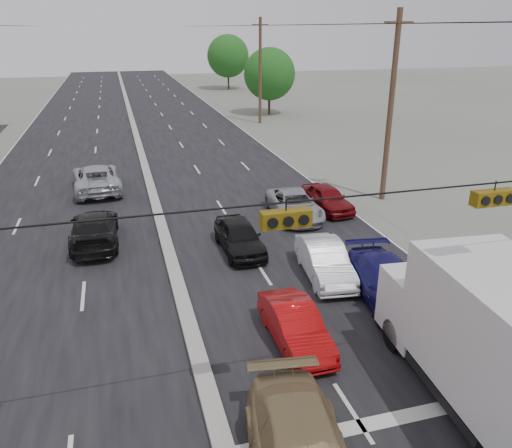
% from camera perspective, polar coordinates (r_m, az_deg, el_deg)
% --- Properties ---
extents(ground, '(200.00, 200.00, 0.00)m').
position_cam_1_polar(ground, '(12.84, -4.07, -23.45)').
color(ground, '#606356').
rests_on(ground, ground).
extents(road_surface, '(20.00, 160.00, 0.02)m').
position_cam_1_polar(road_surface, '(40.02, -13.02, 7.91)').
color(road_surface, black).
rests_on(road_surface, ground).
extents(center_median, '(0.50, 160.00, 0.20)m').
position_cam_1_polar(center_median, '(39.99, -13.03, 8.05)').
color(center_median, gray).
rests_on(center_median, ground).
extents(utility_pole_right_b, '(1.60, 0.30, 10.00)m').
position_cam_1_polar(utility_pole_right_b, '(28.08, 15.14, 12.73)').
color(utility_pole_right_b, '#422D1E').
rests_on(utility_pole_right_b, ground).
extents(utility_pole_right_c, '(1.60, 0.30, 10.00)m').
position_cam_1_polar(utility_pole_right_c, '(51.10, 0.48, 17.11)').
color(utility_pole_right_c, '#422D1E').
rests_on(utility_pole_right_c, ground).
extents(traffic_signals, '(25.00, 0.30, 0.54)m').
position_cam_1_polar(traffic_signals, '(10.10, 2.90, 0.79)').
color(traffic_signals, black).
rests_on(traffic_signals, ground).
extents(tree_right_mid, '(5.60, 5.60, 7.14)m').
position_cam_1_polar(tree_right_mid, '(56.65, 1.55, 16.76)').
color(tree_right_mid, '#382619').
rests_on(tree_right_mid, ground).
extents(tree_right_far, '(6.40, 6.40, 8.16)m').
position_cam_1_polar(tree_right_far, '(80.99, -3.22, 18.62)').
color(tree_right_far, '#382619').
rests_on(tree_right_far, ground).
extents(box_truck, '(3.25, 7.73, 3.82)m').
position_cam_1_polar(box_truck, '(13.78, 25.28, -11.84)').
color(box_truck, black).
rests_on(box_truck, ground).
extents(red_sedan, '(1.37, 3.80, 1.25)m').
position_cam_1_polar(red_sedan, '(15.49, 4.50, -11.56)').
color(red_sedan, '#A70A0B').
rests_on(red_sedan, ground).
extents(queue_car_a, '(1.71, 4.07, 1.37)m').
position_cam_1_polar(queue_car_a, '(21.45, -1.91, -1.46)').
color(queue_car_a, black).
rests_on(queue_car_a, ground).
extents(queue_car_b, '(1.92, 4.30, 1.37)m').
position_cam_1_polar(queue_car_b, '(19.44, 7.85, -4.21)').
color(queue_car_b, silver).
rests_on(queue_car_b, ground).
extents(queue_car_c, '(2.40, 4.78, 1.30)m').
position_cam_1_polar(queue_car_c, '(25.44, 4.41, 2.16)').
color(queue_car_c, '#96989D').
rests_on(queue_car_c, ground).
extents(queue_car_d, '(2.64, 5.17, 1.44)m').
position_cam_1_polar(queue_car_d, '(18.14, 14.94, -6.64)').
color(queue_car_d, '#15125B').
rests_on(queue_car_d, ground).
extents(queue_car_e, '(1.98, 4.05, 1.33)m').
position_cam_1_polar(queue_car_e, '(26.60, 8.12, 2.92)').
color(queue_car_e, maroon).
rests_on(queue_car_e, ground).
extents(oncoming_near, '(2.08, 5.01, 1.45)m').
position_cam_1_polar(oncoming_near, '(23.33, -17.97, -0.51)').
color(oncoming_near, black).
rests_on(oncoming_near, ground).
extents(oncoming_far, '(2.96, 5.75, 1.55)m').
position_cam_1_polar(oncoming_far, '(31.03, -17.77, 5.02)').
color(oncoming_far, '#A6AAAE').
rests_on(oncoming_far, ground).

